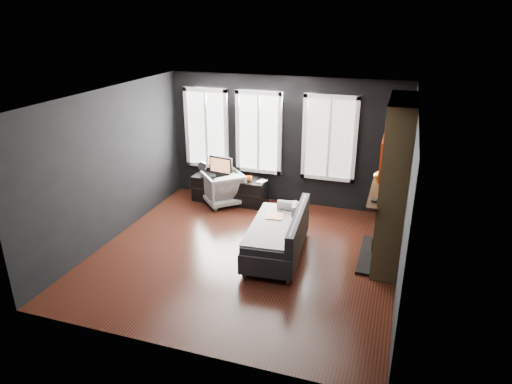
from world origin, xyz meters
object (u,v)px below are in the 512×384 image
(media_console, at_px, (230,190))
(monitor, at_px, (221,165))
(armchair, at_px, (223,187))
(mug, at_px, (249,178))
(sofa, at_px, (277,233))
(book, at_px, (259,176))
(mantel_vase, at_px, (380,174))

(media_console, height_order, monitor, monitor)
(armchair, xyz_separation_m, media_console, (0.10, 0.15, -0.12))
(armchair, distance_m, mug, 0.61)
(sofa, height_order, book, sofa)
(monitor, bearing_deg, sofa, -38.41)
(mug, height_order, mantel_vase, mantel_vase)
(media_console, bearing_deg, armchair, -121.29)
(mug, xyz_separation_m, mantel_vase, (2.68, -0.99, 0.70))
(media_console, bearing_deg, sofa, -48.50)
(armchair, height_order, book, armchair)
(mug, height_order, book, book)
(sofa, distance_m, mug, 2.19)
(book, bearing_deg, sofa, -63.97)
(mug, bearing_deg, sofa, -58.50)
(mug, distance_m, mantel_vase, 2.94)
(mug, bearing_deg, media_console, 172.32)
(armchair, xyz_separation_m, book, (0.76, 0.16, 0.27))
(sofa, bearing_deg, book, 111.59)
(media_console, height_order, mug, mug)
(mug, relative_size, mantel_vase, 0.66)
(media_console, xyz_separation_m, mug, (0.46, -0.06, 0.35))
(sofa, bearing_deg, mantel_vase, 25.01)
(monitor, height_order, book, monitor)
(book, bearing_deg, mantel_vase, -23.05)
(sofa, height_order, armchair, sofa)
(monitor, xyz_separation_m, mug, (0.67, -0.10, -0.18))
(armchair, height_order, monitor, monitor)
(monitor, xyz_separation_m, mantel_vase, (3.35, -1.08, 0.52))
(monitor, height_order, mug, monitor)
(armchair, relative_size, media_console, 0.49)
(mantel_vase, bearing_deg, mug, 159.75)
(sofa, relative_size, mug, 13.92)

